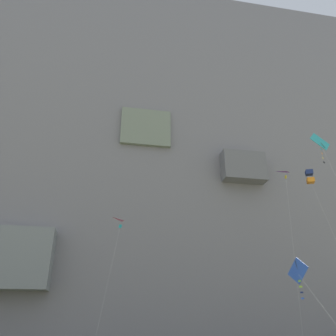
# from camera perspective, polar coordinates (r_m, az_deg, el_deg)

# --- Properties ---
(cliff_face) EXTENTS (180.00, 32.82, 80.64)m
(cliff_face) POSITION_cam_1_polar(r_m,az_deg,el_deg) (81.71, -5.01, 2.46)
(cliff_face) COLOR gray
(cliff_face) RESTS_ON ground
(kite_delta_mid_center) EXTENTS (3.14, 2.47, 12.69)m
(kite_delta_mid_center) POSITION_cam_1_polar(r_m,az_deg,el_deg) (37.38, -7.63, -9.93)
(kite_delta_mid_center) COLOR pink
(kite_delta_mid_center) RESTS_ON ground
(kite_diamond_mid_right) EXTENTS (3.84, 3.49, 22.11)m
(kite_diamond_mid_right) POSITION_cam_1_polar(r_m,az_deg,el_deg) (40.32, 24.54, 3.69)
(kite_diamond_mid_right) COLOR teal
(kite_diamond_mid_right) RESTS_ON ground
(kite_box_high_left) EXTENTS (3.41, 3.44, 22.02)m
(kite_box_high_left) POSITION_cam_1_polar(r_m,az_deg,el_deg) (50.03, 22.96, -1.39)
(kite_box_high_left) COLOR navy
(kite_box_high_left) RESTS_ON ground
(kite_diamond_far_right) EXTENTS (1.28, 6.10, 7.83)m
(kite_diamond_far_right) POSITION_cam_1_polar(r_m,az_deg,el_deg) (31.28, 21.31, -16.20)
(kite_diamond_far_right) COLOR blue
(kite_diamond_far_right) RESTS_ON ground
(kite_delta_upper_left) EXTENTS (3.51, 2.68, 22.23)m
(kite_delta_upper_left) POSITION_cam_1_polar(r_m,az_deg,el_deg) (50.64, 19.66, -1.52)
(kite_delta_upper_left) COLOR purple
(kite_delta_upper_left) RESTS_ON ground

